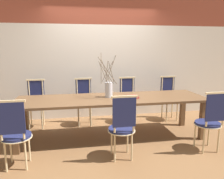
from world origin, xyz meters
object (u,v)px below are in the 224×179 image
at_px(chair_near_center, 210,120).
at_px(vase_centerpiece, 109,89).
at_px(chair_far_center, 128,99).
at_px(book_stack, 131,97).
at_px(dining_table, 112,102).

bearing_deg(chair_near_center, vase_centerpiece, 149.39).
relative_size(chair_far_center, vase_centerpiece, 1.25).
relative_size(vase_centerpiece, book_stack, 2.98).
distance_m(dining_table, vase_centerpiece, 0.24).
xyz_separation_m(chair_far_center, book_stack, (-0.17, -0.86, 0.24)).
relative_size(dining_table, chair_far_center, 3.40).
height_order(dining_table, chair_far_center, chair_far_center).
height_order(chair_near_center, book_stack, chair_near_center).
distance_m(chair_far_center, vase_centerpiece, 1.00).
bearing_deg(dining_table, chair_near_center, -29.79).
distance_m(chair_near_center, vase_centerpiece, 1.73).
bearing_deg(chair_near_center, dining_table, 150.21).
xyz_separation_m(chair_near_center, vase_centerpiece, (-1.45, 0.86, 0.38)).
distance_m(vase_centerpiece, book_stack, 0.42).
relative_size(chair_near_center, vase_centerpiece, 1.25).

